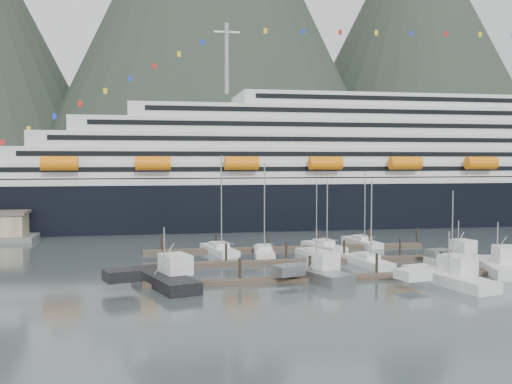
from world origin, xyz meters
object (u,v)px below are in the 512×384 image
(sailboat_d, at_px, (314,255))
(sailboat_f, at_px, (324,248))
(trawler_b, at_px, (315,273))
(sailboat_e, at_px, (219,251))
(trawler_e, at_px, (457,256))
(sailboat_h, at_px, (448,265))
(cruise_ship, at_px, (391,173))
(trawler_d, at_px, (496,266))
(trawler_a, at_px, (163,278))
(sailboat_g, at_px, (362,243))
(trawler_c, at_px, (447,277))
(sailboat_c, at_px, (367,262))
(sailboat_b, at_px, (264,253))

(sailboat_d, bearing_deg, sailboat_f, -37.60)
(sailboat_d, distance_m, trawler_b, 17.83)
(sailboat_e, bearing_deg, trawler_e, -125.03)
(sailboat_d, xyz_separation_m, sailboat_h, (16.17, -12.11, 0.01))
(cruise_ship, distance_m, trawler_d, 66.16)
(sailboat_d, distance_m, trawler_a, 29.31)
(sailboat_e, height_order, sailboat_h, sailboat_e)
(sailboat_g, distance_m, trawler_d, 29.33)
(sailboat_d, distance_m, sailboat_e, 15.46)
(sailboat_h, relative_size, trawler_e, 1.04)
(sailboat_f, xyz_separation_m, trawler_b, (-8.33, -23.89, 0.49))
(sailboat_h, bearing_deg, trawler_a, 89.67)
(sailboat_f, height_order, trawler_a, sailboat_f)
(sailboat_e, relative_size, sailboat_f, 1.34)
(trawler_b, height_order, trawler_e, trawler_b)
(sailboat_d, relative_size, trawler_a, 0.84)
(sailboat_e, bearing_deg, sailboat_d, -127.21)
(sailboat_d, relative_size, sailboat_f, 1.00)
(trawler_c, relative_size, trawler_d, 1.10)
(trawler_e, bearing_deg, sailboat_h, 123.82)
(cruise_ship, height_order, trawler_b, cruise_ship)
(sailboat_g, relative_size, trawler_d, 1.02)
(cruise_ship, distance_m, sailboat_g, 43.16)
(sailboat_f, distance_m, trawler_a, 36.35)
(trawler_b, bearing_deg, trawler_d, -109.13)
(sailboat_f, xyz_separation_m, sailboat_g, (8.40, 4.59, -0.01))
(sailboat_c, bearing_deg, sailboat_g, -28.20)
(cruise_ship, relative_size, sailboat_e, 12.75)
(sailboat_c, height_order, trawler_a, sailboat_c)
(sailboat_h, relative_size, trawler_c, 0.78)
(sailboat_c, distance_m, sailboat_d, 10.13)
(cruise_ship, bearing_deg, trawler_c, -107.75)
(cruise_ship, distance_m, sailboat_e, 63.24)
(sailboat_d, bearing_deg, cruise_ship, -43.69)
(sailboat_h, distance_m, trawler_b, 21.46)
(sailboat_c, bearing_deg, sailboat_h, -118.61)
(sailboat_b, distance_m, trawler_d, 34.02)
(sailboat_e, relative_size, trawler_a, 1.13)
(sailboat_e, height_order, trawler_e, sailboat_e)
(sailboat_h, bearing_deg, trawler_e, -48.72)
(sailboat_b, xyz_separation_m, sailboat_g, (19.45, 8.74, -0.02))
(sailboat_d, bearing_deg, trawler_e, -119.80)
(cruise_ship, xyz_separation_m, sailboat_e, (-46.84, -40.88, -11.58))
(sailboat_b, relative_size, sailboat_e, 0.92)
(sailboat_e, bearing_deg, sailboat_c, -139.96)
(sailboat_b, bearing_deg, trawler_c, -136.80)
(sailboat_e, xyz_separation_m, trawler_e, (34.12, -14.06, 0.41))
(sailboat_e, distance_m, trawler_b, 25.42)
(sailboat_e, bearing_deg, sailboat_b, -132.96)
(sailboat_g, bearing_deg, sailboat_b, 107.34)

